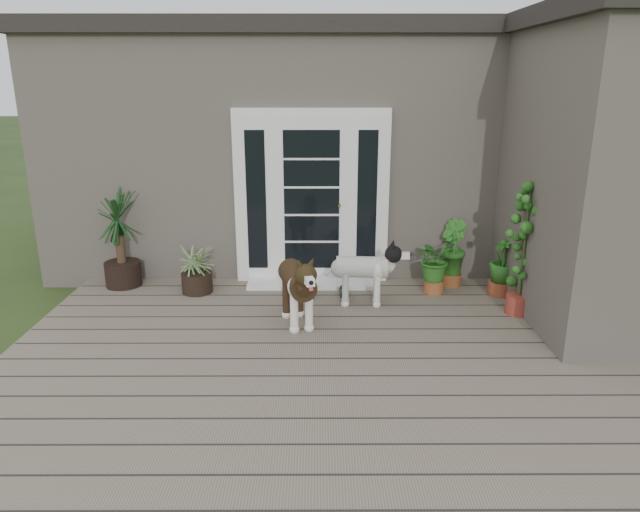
{
  "coord_description": "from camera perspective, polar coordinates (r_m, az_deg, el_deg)",
  "views": [
    {
      "loc": [
        -0.12,
        -4.42,
        2.59
      ],
      "look_at": [
        -0.1,
        1.75,
        0.7
      ],
      "focal_mm": 32.42,
      "sensor_mm": 36.0,
      "label": 1
    }
  ],
  "objects": [
    {
      "name": "door_unit",
      "position": [
        7.16,
        -0.83,
        5.78
      ],
      "size": [
        1.9,
        0.14,
        2.15
      ],
      "primitive_type": "cube",
      "color": "white",
      "rests_on": "deck"
    },
    {
      "name": "house_main",
      "position": [
        9.13,
        0.57,
        10.47
      ],
      "size": [
        7.4,
        4.0,
        3.1
      ],
      "primitive_type": "cube",
      "color": "#665E54",
      "rests_on": "ground"
    },
    {
      "name": "clog_left",
      "position": [
        6.9,
        -1.06,
        -3.54
      ],
      "size": [
        0.16,
        0.32,
        0.09
      ],
      "primitive_type": null,
      "rotation": [
        0.0,
        0.0,
        0.04
      ],
      "color": "#143219",
      "rests_on": "deck"
    },
    {
      "name": "door_step",
      "position": [
        7.25,
        -0.81,
        -2.7
      ],
      "size": [
        1.6,
        0.4,
        0.05
      ],
      "primitive_type": "cube",
      "color": "white",
      "rests_on": "deck"
    },
    {
      "name": "clog_right",
      "position": [
        6.93,
        2.38,
        -3.53
      ],
      "size": [
        0.13,
        0.27,
        0.08
      ],
      "primitive_type": null,
      "rotation": [
        0.0,
        0.0,
        0.02
      ],
      "color": "black",
      "rests_on": "deck"
    },
    {
      "name": "herb_a",
      "position": [
        7.04,
        11.25,
        -1.15
      ],
      "size": [
        0.68,
        0.68,
        0.63
      ],
      "primitive_type": "imported",
      "rotation": [
        0.0,
        0.0,
        0.57
      ],
      "color": "#1A5819",
      "rests_on": "deck"
    },
    {
      "name": "brindle_dog",
      "position": [
        6.0,
        -2.28,
        -3.55
      ],
      "size": [
        0.59,
        0.93,
        0.72
      ],
      "primitive_type": null,
      "rotation": [
        0.0,
        0.0,
        3.41
      ],
      "color": "#3F2A16",
      "rests_on": "deck"
    },
    {
      "name": "spider_plant",
      "position": [
        7.07,
        -12.13,
        -1.0
      ],
      "size": [
        0.75,
        0.75,
        0.66
      ],
      "primitive_type": null,
      "rotation": [
        0.0,
        0.0,
        -0.25
      ],
      "color": "#93AB69",
      "rests_on": "deck"
    },
    {
      "name": "sapling",
      "position": [
        6.53,
        19.53,
        0.79
      ],
      "size": [
        0.57,
        0.57,
        1.51
      ],
      "primitive_type": null,
      "rotation": [
        0.0,
        0.0,
        -0.36
      ],
      "color": "#2C601B",
      "rests_on": "deck"
    },
    {
      "name": "roof_wing",
      "position": [
        6.68,
        28.63,
        20.34
      ],
      "size": [
        1.8,
        2.6,
        0.2
      ],
      "primitive_type": "cube",
      "color": "#2D2826",
      "rests_on": "house_wing"
    },
    {
      "name": "yucca",
      "position": [
        7.48,
        -19.17,
        1.6
      ],
      "size": [
        1.03,
        1.03,
        1.2
      ],
      "primitive_type": null,
      "rotation": [
        0.0,
        0.0,
        0.27
      ],
      "color": "black",
      "rests_on": "deck"
    },
    {
      "name": "herb_b",
      "position": [
        7.35,
        12.83,
        -0.55
      ],
      "size": [
        0.49,
        0.49,
        0.61
      ],
      "primitive_type": "imported",
      "rotation": [
        0.0,
        0.0,
        1.8
      ],
      "color": "#17521A",
      "rests_on": "deck"
    },
    {
      "name": "white_dog",
      "position": [
        6.56,
        4.15,
        -2.11
      ],
      "size": [
        0.8,
        0.38,
        0.65
      ],
      "primitive_type": null,
      "rotation": [
        0.0,
        0.0,
        -1.63
      ],
      "color": "white",
      "rests_on": "deck"
    },
    {
      "name": "herb_c",
      "position": [
        7.19,
        17.53,
        -1.43
      ],
      "size": [
        0.39,
        0.39,
        0.58
      ],
      "primitive_type": "imported",
      "rotation": [
        0.0,
        0.0,
        4.67
      ],
      "color": "#185217",
      "rests_on": "deck"
    },
    {
      "name": "deck",
      "position": [
        5.45,
        1.12,
        -10.65
      ],
      "size": [
        6.2,
        4.6,
        0.12
      ],
      "primitive_type": "cube",
      "color": "#6B5B4C",
      "rests_on": "ground"
    },
    {
      "name": "house_wing",
      "position": [
        6.73,
        26.66,
        6.34
      ],
      "size": [
        1.6,
        2.4,
        3.1
      ],
      "primitive_type": "cube",
      "color": "#665E54",
      "rests_on": "ground"
    },
    {
      "name": "roof_main",
      "position": [
        9.1,
        0.61,
        20.86
      ],
      "size": [
        7.6,
        4.2,
        0.2
      ],
      "primitive_type": "cube",
      "color": "#2D2826",
      "rests_on": "house_main"
    }
  ]
}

